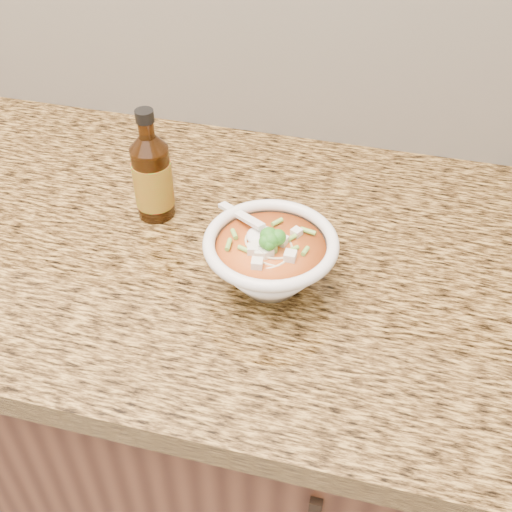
# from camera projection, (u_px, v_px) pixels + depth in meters

# --- Properties ---
(cabinet) EXTENTS (4.00, 0.65, 0.86)m
(cabinet) POSITION_uv_depth(u_px,v_px,m) (96.00, 388.00, 1.33)
(cabinet) COLOR #32180F
(cabinet) RESTS_ON ground
(counter_slab) EXTENTS (4.00, 0.68, 0.04)m
(counter_slab) POSITION_uv_depth(u_px,v_px,m) (49.00, 217.00, 1.03)
(counter_slab) COLOR #A67F3D
(counter_slab) RESTS_ON cabinet
(soup_bowl) EXTENTS (0.18, 0.18, 0.10)m
(soup_bowl) POSITION_uv_depth(u_px,v_px,m) (270.00, 261.00, 0.86)
(soup_bowl) COLOR white
(soup_bowl) RESTS_ON counter_slab
(hot_sauce_bottle) EXTENTS (0.08, 0.08, 0.18)m
(hot_sauce_bottle) POSITION_uv_depth(u_px,v_px,m) (152.00, 177.00, 0.96)
(hot_sauce_bottle) COLOR #3C1D08
(hot_sauce_bottle) RESTS_ON counter_slab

